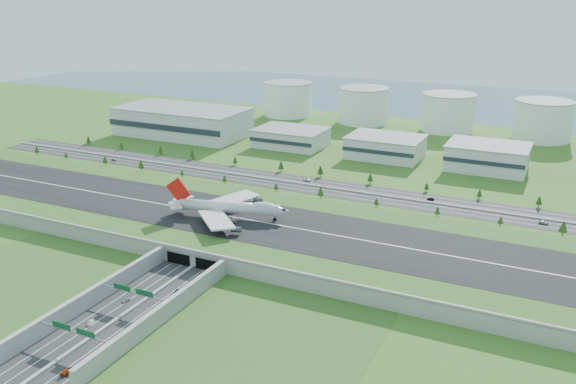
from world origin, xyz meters
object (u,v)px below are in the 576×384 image
at_px(car_2, 177,292).
at_px(car_5, 431,199).
at_px(boeing_747, 228,207).
at_px(car_7, 307,180).
at_px(car_0, 126,300).
at_px(car_4, 114,160).
at_px(fuel_tank_a, 288,99).
at_px(car_1, 91,323).
at_px(car_6, 544,223).
at_px(car_3, 67,371).

relative_size(car_2, car_5, 1.29).
distance_m(boeing_747, car_7, 105.59).
relative_size(car_0, car_4, 0.88).
relative_size(fuel_tank_a, car_2, 8.41).
height_order(car_0, car_1, car_0).
bearing_deg(car_7, car_1, 14.62).
relative_size(boeing_747, car_1, 17.08).
bearing_deg(boeing_747, car_1, -103.82).
distance_m(car_1, car_4, 255.48).
bearing_deg(boeing_747, car_4, 136.97).
bearing_deg(car_6, car_5, 83.54).
relative_size(car_1, car_7, 0.72).
height_order(car_0, car_4, car_4).
distance_m(boeing_747, car_3, 143.63).
bearing_deg(fuel_tank_a, car_5, -45.87).
bearing_deg(car_2, fuel_tank_a, -84.44).
bearing_deg(car_2, car_3, 76.62).
height_order(car_2, car_6, car_2).
relative_size(fuel_tank_a, car_6, 8.65).
distance_m(fuel_tank_a, car_6, 352.64).
xyz_separation_m(boeing_747, car_4, (-158.77, 86.78, -13.37)).
bearing_deg(car_3, boeing_747, -87.90).
xyz_separation_m(car_3, car_5, (74.62, 243.71, -0.06)).
xyz_separation_m(car_0, car_2, (16.06, 15.96, 0.14)).
relative_size(car_0, car_2, 0.68).
bearing_deg(car_2, car_6, -144.22).
distance_m(boeing_747, car_0, 91.99).
height_order(fuel_tank_a, car_3, fuel_tank_a).
height_order(car_5, car_6, car_6).
relative_size(car_3, car_5, 1.23).
xyz_separation_m(boeing_747, car_1, (1.08, -112.52, -13.47)).
relative_size(car_4, car_5, 0.98).
xyz_separation_m(car_3, car_6, (144.11, 230.43, -0.02)).
bearing_deg(boeing_747, car_7, 74.42).
xyz_separation_m(fuel_tank_a, car_6, (272.80, -222.86, -16.58)).
xyz_separation_m(car_3, car_7, (-15.01, 246.69, 0.01)).
relative_size(car_3, car_6, 0.98).
bearing_deg(car_4, car_3, -129.87).
bearing_deg(car_5, fuel_tank_a, -138.73).
bearing_deg(car_4, car_7, -71.08).
height_order(car_0, car_6, car_6).
relative_size(fuel_tank_a, car_1, 12.16).
bearing_deg(car_2, boeing_747, -89.62).
height_order(boeing_747, car_7, boeing_747).
relative_size(fuel_tank_a, boeing_747, 0.71).
height_order(fuel_tank_a, car_2, fuel_tank_a).
bearing_deg(fuel_tank_a, car_0, -74.29).
distance_m(car_1, car_7, 217.24).
relative_size(boeing_747, car_2, 11.82).
bearing_deg(car_0, boeing_747, 103.13).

